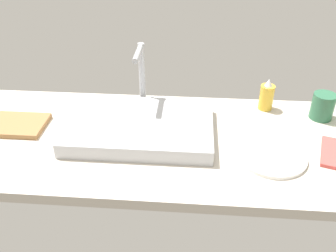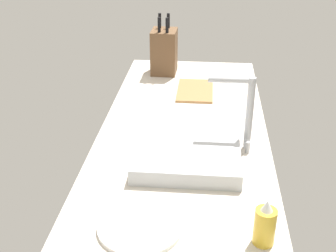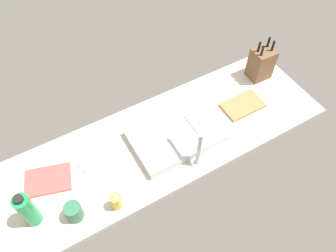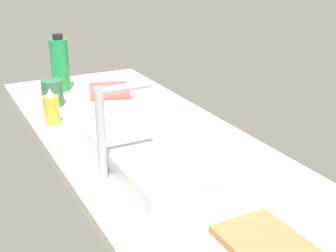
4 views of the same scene
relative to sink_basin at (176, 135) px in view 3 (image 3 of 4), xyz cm
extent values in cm
cube|color=beige|center=(7.04, -2.61, -4.30)|extent=(190.23, 60.47, 3.50)
cube|color=#B7BABF|center=(0.00, 0.00, 0.00)|extent=(49.33, 33.23, 5.10)
cylinder|color=#B7BABF|center=(-1.73, 19.50, 10.06)|extent=(2.40, 2.40, 25.22)
cylinder|color=#B7BABF|center=(-1.73, 12.52, 21.66)|extent=(2.00, 13.96, 2.00)
cylinder|color=#B7BABF|center=(1.77, 19.50, -0.55)|extent=(1.60, 1.60, 4.00)
cube|color=brown|center=(-71.06, -15.51, 7.78)|extent=(13.44, 11.86, 20.67)
cylinder|color=black|center=(-74.92, -17.90, 21.51)|extent=(1.44, 1.44, 6.79)
cylinder|color=black|center=(-74.97, -13.88, 21.51)|extent=(1.44, 1.44, 6.79)
cylinder|color=black|center=(-67.27, -17.34, 21.51)|extent=(1.44, 1.44, 6.79)
cylinder|color=black|center=(-66.69, -13.70, 21.51)|extent=(1.44, 1.44, 6.79)
cube|color=#9E7042|center=(-46.65, 0.31, -1.65)|extent=(24.68, 15.08, 1.80)
cylinder|color=gold|center=(45.40, 20.63, 2.31)|extent=(5.35, 5.35, 9.72)
cone|color=silver|center=(45.40, 20.63, 8.57)|extent=(2.94, 2.94, 2.80)
cylinder|color=#1E8E47|center=(82.32, 7.18, 8.17)|extent=(7.50, 7.50, 21.44)
cylinder|color=black|center=(82.32, 7.18, 19.99)|extent=(4.13, 4.13, 2.20)
cylinder|color=white|center=(43.04, -10.36, -1.95)|extent=(22.02, 22.02, 1.20)
cube|color=#CC4C47|center=(70.57, -9.64, -1.95)|extent=(26.88, 22.35, 1.20)
cylinder|color=#2D6647|center=(64.80, 15.32, 2.30)|extent=(8.10, 8.10, 9.71)
camera|label=1|loc=(17.78, -103.99, 68.23)|focal=38.99mm
camera|label=2|loc=(133.53, 5.23, 74.17)|focal=48.45mm
camera|label=3|loc=(57.11, 90.21, 151.22)|focal=35.63mm
camera|label=4|loc=(-104.40, 54.08, 54.79)|focal=49.53mm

